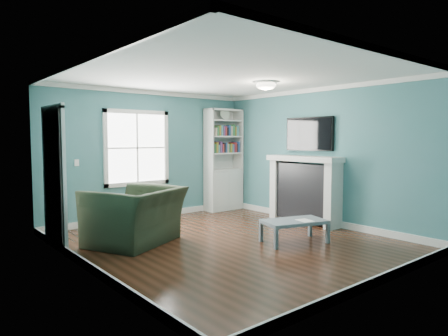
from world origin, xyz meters
TOP-DOWN VIEW (x-y plane):
  - floor at (0.00, 0.00)m, footprint 5.00×5.00m
  - room_walls at (0.00, 0.00)m, footprint 5.00×5.00m
  - trim at (0.00, 0.00)m, footprint 4.50×5.00m
  - window at (-0.30, 2.49)m, footprint 1.40×0.06m
  - bookshelf at (1.77, 2.30)m, footprint 0.90×0.35m
  - fireplace at (2.08, 0.20)m, footprint 0.44×1.58m
  - tv at (2.20, 0.20)m, footprint 0.06×1.10m
  - door at (-2.22, 1.40)m, footprint 0.12×0.98m
  - ceiling_fixture at (0.90, 0.10)m, footprint 0.38×0.38m
  - light_switch at (-1.50, 2.48)m, footprint 0.08×0.01m
  - recliner at (-1.17, 0.87)m, footprint 1.58×1.36m
  - coffee_table at (0.79, -0.66)m, footprint 1.09×0.80m
  - paper_sheet at (0.88, -0.79)m, footprint 0.25×0.29m

SIDE VIEW (x-z plane):
  - floor at x=0.00m, z-range 0.00..0.00m
  - coffee_table at x=0.79m, z-range 0.13..0.49m
  - paper_sheet at x=0.88m, z-range 0.36..0.36m
  - recliner at x=-1.17m, z-range 0.00..1.17m
  - fireplace at x=2.08m, z-range -0.01..1.29m
  - bookshelf at x=1.77m, z-range -0.23..2.08m
  - door at x=-2.22m, z-range -0.01..2.16m
  - light_switch at x=-1.50m, z-range 1.14..1.26m
  - trim at x=0.00m, z-range -0.06..2.54m
  - window at x=-0.30m, z-range 0.70..2.20m
  - room_walls at x=0.00m, z-range -0.92..4.08m
  - tv at x=2.20m, z-range 1.40..2.05m
  - ceiling_fixture at x=0.90m, z-range 2.47..2.63m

